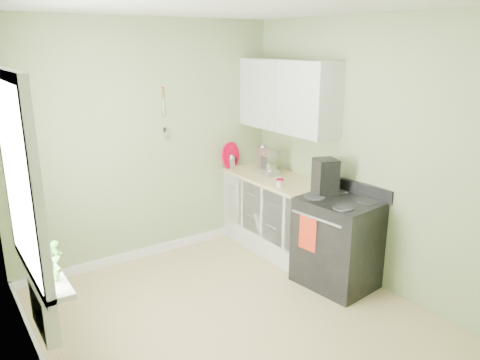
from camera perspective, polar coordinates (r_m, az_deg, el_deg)
floor at (r=4.40m, az=-0.23°, el=-17.27°), size 3.20×3.60×0.02m
ceiling at (r=3.67m, az=-0.28°, el=20.81°), size 3.20×3.60×0.02m
wall_back at (r=5.37m, az=-11.17°, el=4.49°), size 3.20×0.02×2.70m
wall_left at (r=3.25m, az=-24.56°, el=-4.51°), size 0.02×3.60×2.70m
wall_right at (r=4.87m, az=15.65°, el=3.00°), size 0.02×3.60×2.70m
base_cabinets at (r=5.61m, az=5.07°, el=-4.50°), size 0.60×1.60×0.87m
countertop at (r=5.46m, az=5.10°, el=-0.05°), size 0.64×1.60×0.04m
upper_cabinets at (r=5.43m, az=5.81°, el=10.19°), size 0.35×1.40×0.80m
window at (r=3.48m, az=-25.42°, el=0.17°), size 0.06×1.14×1.44m
window_sill at (r=3.71m, az=-23.04°, el=-9.62°), size 0.18×1.14×0.04m
radiator at (r=3.82m, az=-22.76°, el=-14.47°), size 0.12×0.50×0.35m
wall_utensils at (r=5.38m, az=-9.20°, el=6.95°), size 0.02×0.14×0.58m
stove at (r=4.94m, az=11.90°, el=-7.34°), size 0.74×0.82×1.05m
stand_mixer at (r=5.60m, az=3.38°, el=2.21°), size 0.19×0.30×0.35m
kettle at (r=5.86m, az=-1.10°, el=2.26°), size 0.18×0.10×0.18m
coffee_maker at (r=4.91m, az=10.34°, el=0.28°), size 0.28×0.30×0.38m
red_tray at (r=5.83m, az=-1.16°, el=3.01°), size 0.34×0.17×0.34m
jar at (r=5.13m, az=4.89°, el=-0.35°), size 0.08×0.08×0.09m
plant_a at (r=3.35m, az=-22.02°, el=-9.05°), size 0.19×0.17×0.31m
plant_b at (r=3.78m, az=-23.62°, el=-6.40°), size 0.22×0.21×0.31m
plant_c at (r=3.87m, az=-23.95°, el=-5.77°), size 0.21×0.21×0.32m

